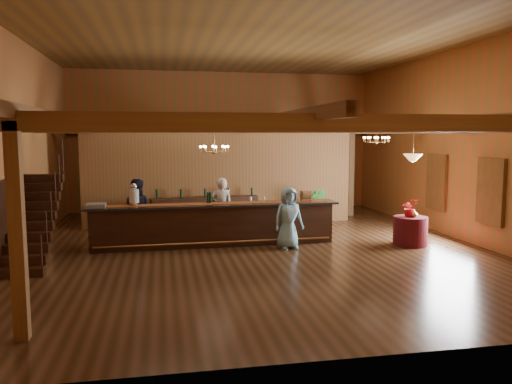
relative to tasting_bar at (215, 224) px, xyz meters
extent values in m
plane|color=#4C2E1E|center=(1.05, -0.33, -0.58)|extent=(14.00, 14.00, 0.00)
plane|color=olive|center=(1.05, -0.33, 4.92)|extent=(14.00, 14.00, 0.00)
cube|color=#BC6636|center=(1.05, 6.67, 2.17)|extent=(12.00, 0.10, 5.50)
cube|color=#BC6636|center=(1.05, -7.33, 2.17)|extent=(12.00, 0.10, 5.50)
cube|color=#BC6636|center=(-4.95, -0.33, 2.17)|extent=(0.10, 14.00, 5.50)
cube|color=#BC6636|center=(7.05, -0.33, 2.17)|extent=(0.10, 14.00, 5.50)
cube|color=brown|center=(1.05, -5.83, 2.62)|extent=(11.90, 0.20, 0.28)
cube|color=brown|center=(1.05, -3.33, 2.62)|extent=(11.90, 0.20, 0.28)
cube|color=brown|center=(1.05, -0.83, 2.62)|extent=(11.90, 0.20, 0.28)
cube|color=brown|center=(1.05, 1.67, 2.62)|extent=(11.90, 0.20, 0.28)
cube|color=brown|center=(1.05, 4.17, 2.62)|extent=(11.90, 0.20, 0.28)
cube|color=brown|center=(1.05, 6.47, 2.62)|extent=(11.90, 0.20, 0.28)
cube|color=brown|center=(-3.45, -0.33, 2.76)|extent=(0.18, 13.90, 0.22)
cube|color=brown|center=(1.05, -0.33, 2.76)|extent=(0.18, 13.90, 0.22)
cube|color=brown|center=(5.55, -0.33, 2.76)|extent=(0.18, 13.90, 0.22)
cube|color=brown|center=(-3.45, 4.17, 1.02)|extent=(0.20, 0.20, 3.20)
cube|color=brown|center=(5.55, 4.17, 1.02)|extent=(0.20, 0.20, 3.20)
cube|color=brown|center=(-3.45, -5.83, 1.02)|extent=(0.20, 0.20, 3.20)
cube|color=brown|center=(0.55, 3.17, 0.97)|extent=(9.00, 0.18, 3.10)
cube|color=white|center=(7.00, -1.93, 0.97)|extent=(0.12, 1.05, 1.75)
cube|color=white|center=(7.00, 0.67, 0.97)|extent=(0.12, 1.05, 1.75)
cube|color=black|center=(-4.40, -2.33, -0.48)|extent=(1.00, 0.28, 0.20)
cube|color=black|center=(-4.40, -2.05, -0.28)|extent=(1.00, 0.28, 0.20)
cube|color=black|center=(-4.40, -1.77, -0.08)|extent=(1.00, 0.28, 0.20)
cube|color=black|center=(-4.40, -1.49, 0.12)|extent=(1.00, 0.28, 0.20)
cube|color=black|center=(-4.40, -1.21, 0.32)|extent=(1.00, 0.28, 0.20)
cube|color=black|center=(-4.40, -0.93, 0.52)|extent=(1.00, 0.28, 0.20)
cube|color=black|center=(-4.40, -0.65, 0.72)|extent=(1.00, 0.28, 0.20)
cube|color=black|center=(-4.40, -0.37, 0.92)|extent=(1.00, 0.28, 0.20)
cube|color=black|center=(-4.40, -0.09, 1.12)|extent=(1.00, 0.28, 0.20)
cube|color=black|center=(-4.40, 0.19, 1.32)|extent=(1.00, 0.28, 0.20)
cube|color=black|center=(2.05, 5.17, -0.03)|extent=(1.20, 0.60, 1.10)
cube|color=brown|center=(-0.95, 5.17, -0.08)|extent=(1.00, 0.60, 1.00)
cube|color=black|center=(0.00, 0.00, -0.04)|extent=(6.55, 0.82, 1.09)
cube|color=black|center=(0.00, 0.00, 0.54)|extent=(6.88, 0.97, 0.05)
cube|color=maroon|center=(0.00, 0.00, 0.57)|extent=(6.43, 0.55, 0.01)
cylinder|color=#A6743E|center=(0.00, -0.43, -0.42)|extent=(6.32, 0.17, 0.05)
cylinder|color=silver|center=(-2.12, 0.02, 0.60)|extent=(0.18, 0.18, 0.08)
cylinder|color=silver|center=(-2.12, 0.02, 0.82)|extent=(0.26, 0.26, 0.36)
sphere|color=silver|center=(-2.12, 0.02, 1.07)|extent=(0.18, 0.18, 0.18)
cube|color=gray|center=(-3.08, -0.11, 0.61)|extent=(0.50, 0.50, 0.10)
cube|color=brown|center=(2.45, -0.01, 0.71)|extent=(0.06, 0.06, 0.30)
cube|color=brown|center=(2.73, -0.01, 0.71)|extent=(0.06, 0.06, 0.30)
cylinder|color=brown|center=(2.59, -0.01, 0.74)|extent=(0.24, 0.24, 0.24)
cylinder|color=black|center=(-0.16, 0.13, 0.71)|extent=(0.07, 0.07, 0.30)
cylinder|color=black|center=(-0.11, 0.13, 0.71)|extent=(0.07, 0.07, 0.30)
cylinder|color=black|center=(-0.09, 0.13, 0.71)|extent=(0.07, 0.07, 0.30)
cube|color=black|center=(-0.01, 2.79, -0.09)|extent=(3.55, 1.13, 0.99)
cylinder|color=#3E0F1A|center=(5.26, -1.02, -0.19)|extent=(0.91, 0.91, 0.79)
cylinder|color=#A6743E|center=(0.07, 0.53, 2.29)|extent=(0.02, 0.02, 0.67)
sphere|color=#A6743E|center=(0.07, 0.53, 1.95)|extent=(0.12, 0.12, 0.12)
torus|color=#A6743E|center=(0.07, 0.53, 2.05)|extent=(0.80, 0.80, 0.04)
cylinder|color=#A6743E|center=(5.21, 1.24, 2.41)|extent=(0.02, 0.02, 0.42)
sphere|color=#A6743E|center=(5.21, 1.24, 2.20)|extent=(0.12, 0.12, 0.12)
torus|color=#A6743E|center=(5.21, 1.24, 2.30)|extent=(0.80, 0.80, 0.04)
cylinder|color=#A6743E|center=(5.26, -1.02, 2.22)|extent=(0.02, 0.02, 0.80)
cone|color=tan|center=(5.26, -1.02, 1.82)|extent=(0.52, 0.52, 0.20)
imported|color=silver|center=(0.30, 0.85, 0.31)|extent=(0.70, 0.52, 1.78)
imported|color=black|center=(-2.11, 0.66, 0.32)|extent=(0.98, 0.82, 1.80)
imported|color=#80B8CF|center=(1.89, -0.76, 0.24)|extent=(0.88, 0.65, 1.65)
imported|color=#255E1F|center=(3.62, 2.38, 0.04)|extent=(0.84, 0.76, 1.25)
imported|color=red|center=(5.24, -0.99, 0.46)|extent=(0.50, 0.45, 0.49)
imported|color=#A6743E|center=(5.31, -1.10, 0.37)|extent=(0.21, 0.21, 0.32)
camera|label=1|loc=(-1.38, -13.42, 2.42)|focal=35.00mm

